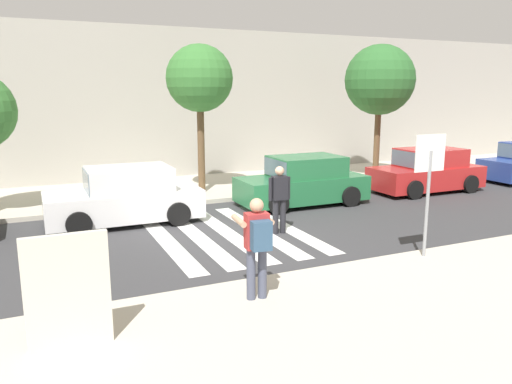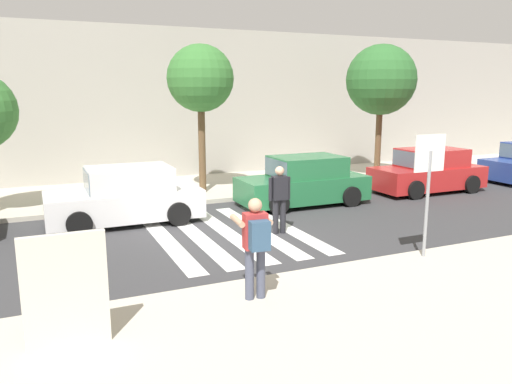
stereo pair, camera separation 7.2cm
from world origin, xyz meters
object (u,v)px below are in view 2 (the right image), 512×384
(parked_car_red, at_px, (428,172))
(street_tree_center, at_px, (201,79))
(photographer_with_backpack, at_px, (256,240))
(parked_car_green, at_px, (304,182))
(stop_sign, at_px, (429,169))
(parked_car_white, at_px, (126,197))
(advertising_board, at_px, (66,291))
(pedestrian_crossing, at_px, (279,196))
(street_tree_east, at_px, (381,80))

(parked_car_red, distance_m, street_tree_center, 8.67)
(photographer_with_backpack, bearing_deg, parked_car_green, 54.78)
(stop_sign, xyz_separation_m, parked_car_white, (-5.15, 5.84, -1.29))
(parked_car_red, height_order, advertising_board, advertising_board)
(parked_car_white, distance_m, street_tree_center, 5.13)
(pedestrian_crossing, bearing_deg, photographer_with_backpack, -121.73)
(street_tree_east, bearing_deg, street_tree_center, 178.86)
(street_tree_east, xyz_separation_m, advertising_board, (-12.24, -9.28, -3.03))
(parked_car_white, xyz_separation_m, street_tree_east, (10.28, 2.46, 3.24))
(parked_car_green, bearing_deg, street_tree_center, 134.01)
(parked_car_green, xyz_separation_m, advertising_board, (-7.50, -6.83, 0.21))
(parked_car_green, xyz_separation_m, parked_car_red, (5.11, -0.00, 0.00))
(stop_sign, relative_size, parked_car_green, 0.63)
(photographer_with_backpack, relative_size, parked_car_white, 0.42)
(parked_car_red, bearing_deg, street_tree_east, 98.56)
(photographer_with_backpack, height_order, parked_car_white, photographer_with_backpack)
(stop_sign, xyz_separation_m, photographer_with_backpack, (-4.13, -0.58, -0.84))
(stop_sign, bearing_deg, advertising_board, -172.09)
(photographer_with_backpack, distance_m, advertising_board, 3.01)
(pedestrian_crossing, height_order, parked_car_white, pedestrian_crossing)
(pedestrian_crossing, bearing_deg, parked_car_red, 19.78)
(photographer_with_backpack, xyz_separation_m, street_tree_east, (9.27, 8.87, 2.80))
(photographer_with_backpack, relative_size, parked_car_red, 0.42)
(parked_car_red, relative_size, street_tree_east, 0.79)
(pedestrian_crossing, height_order, parked_car_green, pedestrian_crossing)
(photographer_with_backpack, relative_size, parked_car_green, 0.42)
(parked_car_white, relative_size, parked_car_green, 1.00)
(street_tree_east, bearing_deg, parked_car_green, -152.57)
(stop_sign, distance_m, parked_car_white, 7.89)
(street_tree_center, xyz_separation_m, advertising_board, (-4.99, -9.43, -3.00))
(stop_sign, xyz_separation_m, parked_car_green, (0.40, 5.84, -1.29))
(photographer_with_backpack, xyz_separation_m, parked_car_green, (4.53, 6.42, -0.44))
(street_tree_center, height_order, street_tree_east, street_tree_east)
(street_tree_center, bearing_deg, photographer_with_backpack, -102.60)
(pedestrian_crossing, distance_m, street_tree_east, 9.09)
(stop_sign, relative_size, street_tree_east, 0.49)
(pedestrian_crossing, relative_size, street_tree_east, 0.33)
(stop_sign, xyz_separation_m, street_tree_center, (-2.12, 8.44, 1.93))
(street_tree_center, bearing_deg, street_tree_east, -1.14)
(pedestrian_crossing, height_order, parked_car_red, pedestrian_crossing)
(street_tree_center, bearing_deg, stop_sign, -75.92)
(stop_sign, height_order, street_tree_east, street_tree_east)
(pedestrian_crossing, relative_size, advertising_board, 1.08)
(parked_car_green, bearing_deg, pedestrian_crossing, -129.80)
(parked_car_green, distance_m, parked_car_red, 5.11)
(street_tree_east, relative_size, advertising_board, 3.25)
(photographer_with_backpack, distance_m, street_tree_center, 9.65)
(parked_car_red, xyz_separation_m, advertising_board, (-12.61, -6.83, 0.21))
(street_tree_center, relative_size, advertising_board, 3.09)
(parked_car_white, distance_m, parked_car_green, 5.55)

